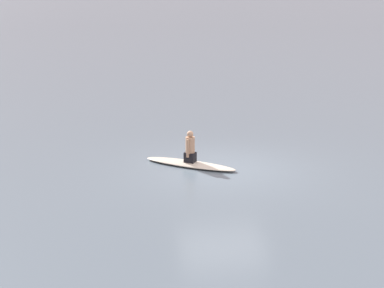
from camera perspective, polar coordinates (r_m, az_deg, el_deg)
ground_plane at (r=17.05m, az=2.99°, el=-2.34°), size 400.00×400.00×0.00m
surfboard at (r=17.28m, az=-0.17°, el=-1.88°), size 2.67×2.08×0.12m
person_paddler at (r=17.15m, az=-0.17°, el=-0.37°), size 0.38×0.37×0.91m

